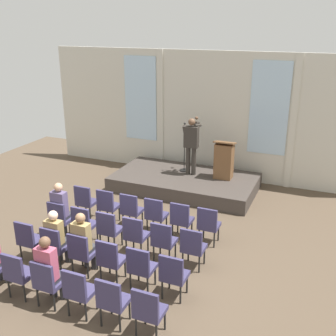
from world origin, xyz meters
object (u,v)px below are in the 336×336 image
at_px(chair_r1_c5, 193,246).
at_px(chair_r3_c4, 112,299).
at_px(chair_r0_c0, 85,200).
at_px(audience_r3_c2, 49,267).
at_px(chair_r3_c1, 18,272).
at_px(chair_r1_c2, 109,228).
at_px(chair_r0_c5, 208,223).
at_px(chair_r0_c2, 131,209).
at_px(chair_r1_c4, 163,239).
at_px(mic_stand, 184,161).
at_px(chair_r2_c3, 110,258).
at_px(speaker, 191,142).
at_px(chair_r0_c4, 181,218).
at_px(chair_r0_c3, 155,213).
at_px(lectern, 224,160).
at_px(chair_r3_c2, 47,281).
at_px(chair_r2_c4, 141,266).
at_px(chair_r2_c2, 82,251).
at_px(chair_r1_c1, 84,222).
at_px(chair_r2_c0, 29,238).
at_px(chair_r0_c1, 108,204).
at_px(audience_r2_c1, 56,235).
at_px(chair_r2_c1, 54,244).
at_px(chair_r2_c5, 173,274).
at_px(chair_r3_c5, 148,309).
at_px(audience_r2_c2, 83,240).
at_px(chair_r3_c3, 79,289).

height_order(chair_r1_c5, chair_r3_c4, same).
relative_size(chair_r0_c0, audience_r3_c2, 0.68).
distance_m(chair_r1_c5, chair_r3_c1, 3.37).
distance_m(chair_r1_c2, chair_r3_c1, 2.21).
bearing_deg(chair_r0_c5, chair_r3_c1, -129.71).
xyz_separation_m(chair_r0_c2, chair_r1_c4, (1.32, -1.06, 0.00)).
relative_size(mic_stand, chair_r2_c3, 1.65).
xyz_separation_m(speaker, chair_r0_c4, (0.87, -3.09, -0.91)).
relative_size(chair_r0_c2, chair_r0_c3, 1.00).
height_order(speaker, lectern, speaker).
xyz_separation_m(mic_stand, chair_r3_c2, (-0.16, -6.43, -0.23)).
bearing_deg(mic_stand, chair_r2_c4, -77.85).
xyz_separation_m(chair_r2_c2, chair_r2_c4, (1.32, 0.00, 0.00)).
height_order(speaker, chair_r2_c2, speaker).
bearing_deg(chair_r0_c3, chair_r1_c5, -38.76).
xyz_separation_m(chair_r1_c1, chair_r2_c0, (-0.66, -1.06, 0.00)).
xyz_separation_m(chair_r0_c1, audience_r2_c1, (0.00, -2.03, 0.18)).
distance_m(chair_r1_c4, chair_r2_c2, 1.69).
bearing_deg(chair_r2_c1, chair_r1_c4, 28.16).
distance_m(chair_r0_c5, chair_r2_c5, 2.11).
height_order(audience_r2_c1, chair_r3_c5, audience_r2_c1).
xyz_separation_m(chair_r1_c5, chair_r3_c4, (-0.66, -2.11, 0.00)).
bearing_deg(chair_r0_c3, chair_r0_c2, 180.00).
distance_m(audience_r2_c1, chair_r3_c1, 1.15).
height_order(chair_r0_c4, chair_r2_c2, same).
bearing_deg(chair_r0_c1, chair_r1_c1, -90.00).
bearing_deg(audience_r3_c2, chair_r2_c2, 90.00).
distance_m(speaker, chair_r3_c2, 6.34).
bearing_deg(chair_r2_c5, chair_r0_c4, 107.30).
height_order(chair_r1_c2, audience_r2_c2, audience_r2_c2).
bearing_deg(chair_r3_c4, chair_r3_c1, 180.00).
bearing_deg(chair_r3_c5, chair_r2_c0, 162.20).
height_order(speaker, audience_r3_c2, speaker).
bearing_deg(chair_r3_c5, mic_stand, 105.76).
distance_m(chair_r2_c4, chair_r3_c2, 1.69).
bearing_deg(chair_r0_c2, chair_r3_c4, -67.45).
xyz_separation_m(chair_r0_c2, audience_r2_c2, (0.00, -2.03, 0.21)).
bearing_deg(chair_r0_c2, chair_r2_c2, -90.00).
distance_m(chair_r1_c1, chair_r3_c4, 2.89).
bearing_deg(chair_r2_c3, chair_r1_c1, 141.24).
bearing_deg(chair_r1_c5, chair_r1_c2, 180.00).
xyz_separation_m(chair_r1_c2, chair_r3_c5, (1.97, -2.11, 0.00)).
xyz_separation_m(audience_r3_c2, chair_r3_c3, (0.66, -0.08, -0.23)).
bearing_deg(chair_r2_c2, chair_r2_c4, 0.00).
height_order(chair_r0_c3, chair_r1_c2, same).
height_order(chair_r1_c5, chair_r3_c5, same).
bearing_deg(audience_r2_c2, chair_r0_c4, 57.09).
relative_size(chair_r0_c5, chair_r3_c5, 1.00).
xyz_separation_m(chair_r1_c5, chair_r2_c0, (-3.29, -1.06, 0.00)).
distance_m(chair_r0_c4, chair_r1_c4, 1.06).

